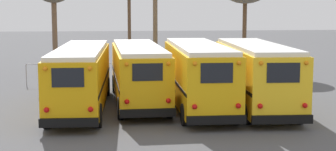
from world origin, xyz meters
The scene contains 7 objects.
ground_plane centered at (0.00, 0.00, 0.00)m, with size 160.00×160.00×0.00m, color #4C4C4F.
school_bus_0 centered at (-4.35, -0.17, 1.71)m, with size 2.77×10.75×3.13m.
school_bus_1 centered at (-1.45, 1.16, 1.69)m, with size 2.77×10.31×3.09m.
school_bus_2 centered at (1.45, -0.57, 1.77)m, with size 2.61×9.99×3.27m.
school_bus_3 centered at (4.35, -0.76, 1.76)m, with size 2.97×9.92×3.26m.
utility_pole centered at (0.40, 12.34, 3.96)m, with size 1.80×0.34×7.70m.
fence_line centered at (0.00, 7.95, 0.98)m, with size 16.75×0.06×1.42m.
Camera 1 is at (-2.80, -25.74, 5.16)m, focal length 55.00 mm.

